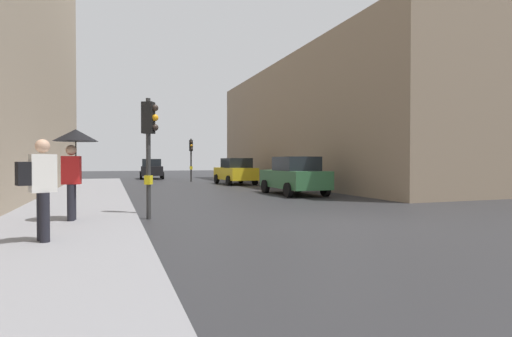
# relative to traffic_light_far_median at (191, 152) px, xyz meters

# --- Properties ---
(ground_plane) EXTENTS (120.00, 120.00, 0.00)m
(ground_plane) POSITION_rel_traffic_light_far_median_xyz_m (-0.26, -21.99, -2.26)
(ground_plane) COLOR #28282B
(sidewalk_kerb) EXTENTS (3.26, 40.00, 0.16)m
(sidewalk_kerb) POSITION_rel_traffic_light_far_median_xyz_m (-6.73, -15.99, -2.18)
(sidewalk_kerb) COLOR gray
(sidewalk_kerb) RESTS_ON ground
(building_facade_right) EXTENTS (12.00, 24.85, 8.11)m
(building_facade_right) POSITION_rel_traffic_light_far_median_xyz_m (10.58, -6.21, 1.80)
(building_facade_right) COLOR gray
(building_facade_right) RESTS_ON ground
(traffic_light_far_median) EXTENTS (0.24, 0.43, 3.27)m
(traffic_light_far_median) POSITION_rel_traffic_light_far_median_xyz_m (0.00, 0.00, 0.00)
(traffic_light_far_median) COLOR #2D2D2D
(traffic_light_far_median) RESTS_ON ground
(traffic_light_near_right) EXTENTS (0.45, 0.36, 3.23)m
(traffic_light_near_right) POSITION_rel_traffic_light_far_median_xyz_m (-4.78, -19.56, -0.03)
(traffic_light_near_right) COLOR #2D2D2D
(traffic_light_near_right) RESTS_ON ground
(car_green_estate) EXTENTS (2.04, 4.21, 1.76)m
(car_green_estate) POSITION_rel_traffic_light_far_median_xyz_m (2.28, -13.60, -1.38)
(car_green_estate) COLOR #2D6038
(car_green_estate) RESTS_ON ground
(car_yellow_taxi) EXTENTS (2.15, 4.27, 1.76)m
(car_yellow_taxi) POSITION_rel_traffic_light_far_median_xyz_m (2.16, -4.53, -1.38)
(car_yellow_taxi) COLOR yellow
(car_yellow_taxi) RESTS_ON ground
(car_dark_suv) EXTENTS (2.22, 4.30, 1.76)m
(car_dark_suv) POSITION_rel_traffic_light_far_median_xyz_m (-2.37, 6.34, -1.38)
(car_dark_suv) COLOR black
(car_dark_suv) RESTS_ON ground
(pedestrian_with_umbrella) EXTENTS (1.00, 1.00, 2.14)m
(pedestrian_with_umbrella) POSITION_rel_traffic_light_far_median_xyz_m (-6.55, -20.30, -0.42)
(pedestrian_with_umbrella) COLOR black
(pedestrian_with_umbrella) RESTS_ON sidewalk_kerb
(pedestrian_with_black_backpack) EXTENTS (0.66, 0.47, 1.77)m
(pedestrian_with_black_backpack) POSITION_rel_traffic_light_far_median_xyz_m (-6.89, -22.87, -1.10)
(pedestrian_with_black_backpack) COLOR black
(pedestrian_with_black_backpack) RESTS_ON sidewalk_kerb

